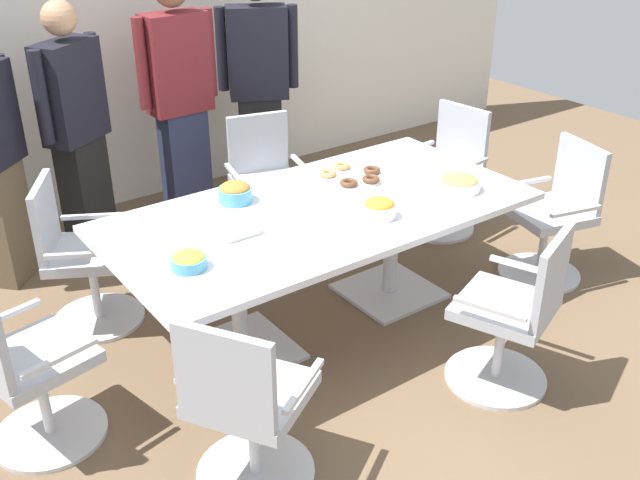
% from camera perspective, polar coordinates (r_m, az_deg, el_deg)
% --- Properties ---
extents(ground_plane, '(10.00, 10.00, 0.01)m').
position_cam_1_polar(ground_plane, '(4.54, 0.00, -6.23)').
color(ground_plane, brown).
extents(back_wall, '(8.00, 0.10, 2.80)m').
position_cam_1_polar(back_wall, '(5.99, -14.17, 15.97)').
color(back_wall, white).
rests_on(back_wall, ground).
extents(conference_table, '(2.40, 1.20, 0.75)m').
position_cam_1_polar(conference_table, '(4.22, 0.00, 0.90)').
color(conference_table, silver).
rests_on(conference_table, ground).
extents(office_chair_0, '(0.65, 0.65, 0.91)m').
position_cam_1_polar(office_chair_0, '(5.29, -4.14, 3.92)').
color(office_chair_0, silver).
rests_on(office_chair_0, ground).
extents(office_chair_1, '(0.73, 0.73, 0.91)m').
position_cam_1_polar(office_chair_1, '(4.54, -17.87, -1.60)').
color(office_chair_1, silver).
rests_on(office_chair_1, ground).
extents(office_chair_2, '(0.64, 0.64, 0.91)m').
position_cam_1_polar(office_chair_2, '(3.70, -21.62, -9.45)').
color(office_chair_2, silver).
rests_on(office_chair_2, ground).
extents(office_chair_3, '(0.74, 0.74, 0.91)m').
position_cam_1_polar(office_chair_3, '(3.26, -5.67, -12.96)').
color(office_chair_3, silver).
rests_on(office_chair_3, ground).
extents(office_chair_4, '(0.70, 0.70, 0.91)m').
position_cam_1_polar(office_chair_4, '(3.94, 14.63, -5.86)').
color(office_chair_4, silver).
rests_on(office_chair_4, ground).
extents(office_chair_5, '(0.65, 0.65, 0.91)m').
position_cam_1_polar(office_chair_5, '(5.06, 17.48, 1.53)').
color(office_chair_5, silver).
rests_on(office_chair_5, ground).
extents(office_chair_6, '(0.60, 0.60, 0.91)m').
position_cam_1_polar(office_chair_6, '(5.57, 9.64, 4.81)').
color(office_chair_6, silver).
rests_on(office_chair_6, ground).
extents(person_standing_1, '(0.56, 0.42, 1.73)m').
position_cam_1_polar(person_standing_1, '(5.23, -18.18, 8.13)').
color(person_standing_1, black).
rests_on(person_standing_1, ground).
extents(person_standing_2, '(0.61, 0.24, 1.83)m').
position_cam_1_polar(person_standing_2, '(5.49, -10.68, 10.58)').
color(person_standing_2, '#232842').
rests_on(person_standing_2, ground).
extents(person_standing_3, '(0.58, 0.39, 1.80)m').
position_cam_1_polar(person_standing_3, '(5.80, -4.71, 11.68)').
color(person_standing_3, black).
rests_on(person_standing_3, ground).
extents(snack_bowl_pretzels, '(0.20, 0.20, 0.12)m').
position_cam_1_polar(snack_bowl_pretzels, '(4.26, -6.53, 3.67)').
color(snack_bowl_pretzels, '#4C9EC6').
rests_on(snack_bowl_pretzels, conference_table).
extents(snack_bowl_chips_orange, '(0.19, 0.19, 0.11)m').
position_cam_1_polar(snack_bowl_chips_orange, '(4.06, 4.57, 2.46)').
color(snack_bowl_chips_orange, white).
rests_on(snack_bowl_chips_orange, conference_table).
extents(snack_bowl_chips_yellow, '(0.18, 0.18, 0.08)m').
position_cam_1_polar(snack_bowl_chips_yellow, '(3.60, -10.04, -1.54)').
color(snack_bowl_chips_yellow, '#4C9EC6').
rests_on(snack_bowl_chips_yellow, conference_table).
extents(snack_bowl_cookies, '(0.25, 0.25, 0.09)m').
position_cam_1_polar(snack_bowl_cookies, '(4.46, 10.62, 4.31)').
color(snack_bowl_cookies, white).
rests_on(snack_bowl_cookies, conference_table).
extents(donut_platter, '(0.39, 0.38, 0.04)m').
position_cam_1_polar(donut_platter, '(4.56, 2.44, 4.96)').
color(donut_platter, white).
rests_on(donut_platter, conference_table).
extents(napkin_pile, '(0.20, 0.20, 0.07)m').
position_cam_1_polar(napkin_pile, '(3.90, -6.61, 1.05)').
color(napkin_pile, white).
rests_on(napkin_pile, conference_table).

